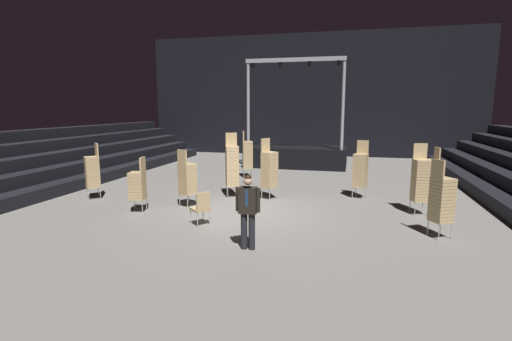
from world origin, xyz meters
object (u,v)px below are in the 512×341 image
at_px(chair_stack_mid_left, 187,178).
at_px(loose_chair_near_man, 201,206).
at_px(chair_stack_mid_right, 247,154).
at_px(chair_stack_rear_left, 360,169).
at_px(chair_stack_rear_right, 138,185).
at_px(chair_stack_front_left, 442,199).
at_px(chair_stack_mid_centre, 431,169).
at_px(chair_stack_aisle_right, 92,171).
at_px(chair_stack_aisle_left, 232,165).
at_px(chair_stack_rear_centre, 269,169).
at_px(stage_riser, 296,154).
at_px(man_with_tie, 248,208).
at_px(chair_stack_front_right, 421,179).

distance_m(chair_stack_mid_left, loose_chair_near_man, 2.20).
distance_m(chair_stack_mid_right, chair_stack_rear_left, 5.79).
bearing_deg(chair_stack_rear_right, chair_stack_front_left, -102.44).
bearing_deg(chair_stack_rear_right, chair_stack_mid_centre, -70.60).
relative_size(chair_stack_mid_centre, chair_stack_rear_right, 1.00).
xyz_separation_m(chair_stack_mid_left, chair_stack_aisle_right, (-3.68, 0.18, 0.04)).
height_order(chair_stack_aisle_left, loose_chair_near_man, chair_stack_aisle_left).
height_order(chair_stack_front_left, chair_stack_rear_centre, chair_stack_rear_centre).
bearing_deg(chair_stack_front_left, stage_riser, 174.68).
relative_size(chair_stack_rear_left, chair_stack_aisle_left, 0.89).
height_order(chair_stack_rear_left, chair_stack_aisle_right, chair_stack_rear_left).
relative_size(chair_stack_mid_left, chair_stack_aisle_left, 0.82).
xyz_separation_m(man_with_tie, chair_stack_rear_right, (-4.12, 2.21, -0.11)).
bearing_deg(chair_stack_aisle_left, chair_stack_front_right, 148.06).
bearing_deg(man_with_tie, chair_stack_rear_left, -115.04).
relative_size(man_with_tie, chair_stack_rear_centre, 0.81).
distance_m(chair_stack_mid_left, chair_stack_mid_right, 5.59).
xyz_separation_m(chair_stack_front_left, chair_stack_aisle_left, (-6.33, 2.94, 0.17)).
distance_m(stage_riser, chair_stack_aisle_left, 8.00).
bearing_deg(loose_chair_near_man, chair_stack_mid_centre, -8.88).
bearing_deg(chair_stack_mid_left, loose_chair_near_man, -30.85).
xyz_separation_m(man_with_tie, chair_stack_aisle_right, (-6.60, 3.37, 0.01)).
bearing_deg(chair_stack_mid_centre, loose_chair_near_man, 116.55).
bearing_deg(chair_stack_rear_centre, chair_stack_aisle_left, -58.82).
relative_size(chair_stack_rear_right, chair_stack_aisle_right, 0.87).
bearing_deg(chair_stack_front_right, chair_stack_mid_left, -5.85).
relative_size(stage_riser, chair_stack_aisle_left, 2.46).
bearing_deg(chair_stack_front_right, chair_stack_rear_right, -0.32).
xyz_separation_m(chair_stack_front_left, chair_stack_aisle_right, (-11.00, 1.43, 0.00)).
bearing_deg(chair_stack_mid_right, chair_stack_rear_left, 37.77).
bearing_deg(stage_riser, chair_stack_mid_left, -102.80).
distance_m(man_with_tie, chair_stack_front_right, 5.89).
bearing_deg(chair_stack_rear_left, loose_chair_near_man, 62.93).
distance_m(chair_stack_mid_left, chair_stack_rear_centre, 2.90).
bearing_deg(chair_stack_mid_centre, chair_stack_front_left, 156.65).
xyz_separation_m(man_with_tie, chair_stack_mid_left, (-2.92, 3.20, -0.03)).
bearing_deg(chair_stack_front_right, chair_stack_mid_right, -47.88).
bearing_deg(chair_stack_mid_centre, chair_stack_rear_left, 108.35).
bearing_deg(loose_chair_near_man, stage_riser, 34.38).
xyz_separation_m(stage_riser, chair_stack_mid_left, (-2.18, -9.58, 0.30)).
bearing_deg(chair_stack_aisle_left, man_with_tie, 87.03).
bearing_deg(chair_stack_rear_centre, chair_stack_front_left, 90.22).
bearing_deg(man_with_tie, chair_stack_front_left, -157.71).
bearing_deg(chair_stack_rear_left, chair_stack_front_right, 151.35).
relative_size(chair_stack_rear_right, chair_stack_rear_centre, 0.80).
relative_size(chair_stack_mid_centre, chair_stack_aisle_left, 0.74).
distance_m(man_with_tie, chair_stack_rear_left, 6.35).
bearing_deg(chair_stack_front_left, chair_stack_rear_centre, -151.35).
bearing_deg(chair_stack_aisle_left, chair_stack_mid_right, -107.10).
bearing_deg(loose_chair_near_man, chair_stack_mid_left, 73.33).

